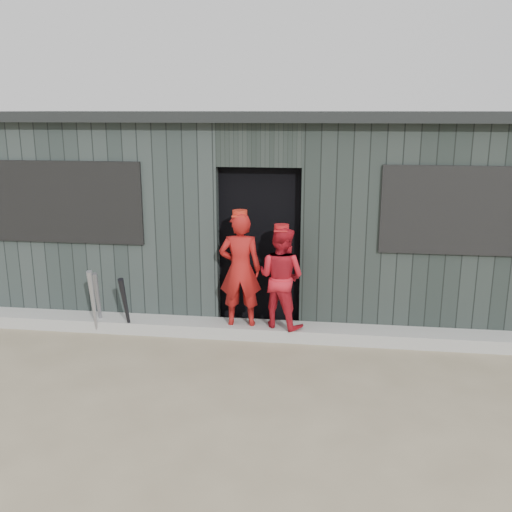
# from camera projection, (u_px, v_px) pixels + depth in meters

# --- Properties ---
(ground) EXTENTS (80.00, 80.00, 0.00)m
(ground) POSITION_uv_depth(u_px,v_px,m) (230.00, 413.00, 5.11)
(ground) COLOR #766951
(ground) RESTS_ON ground
(curb) EXTENTS (8.00, 0.36, 0.15)m
(curb) POSITION_uv_depth(u_px,v_px,m) (256.00, 330.00, 6.84)
(curb) COLOR gray
(curb) RESTS_ON ground
(bat_left) EXTENTS (0.13, 0.29, 0.85)m
(bat_left) POSITION_uv_depth(u_px,v_px,m) (93.00, 303.00, 6.75)
(bat_left) COLOR #95969E
(bat_left) RESTS_ON ground
(bat_mid) EXTENTS (0.11, 0.25, 0.76)m
(bat_mid) POSITION_uv_depth(u_px,v_px,m) (98.00, 301.00, 6.93)
(bat_mid) COLOR gray
(bat_mid) RESTS_ON ground
(bat_right) EXTENTS (0.08, 0.31, 0.77)m
(bat_right) POSITION_uv_depth(u_px,v_px,m) (126.00, 306.00, 6.75)
(bat_right) COLOR black
(bat_right) RESTS_ON ground
(player_red_left) EXTENTS (0.52, 0.36, 1.36)m
(player_red_left) POSITION_uv_depth(u_px,v_px,m) (240.00, 269.00, 6.67)
(player_red_left) COLOR maroon
(player_red_left) RESTS_ON curb
(player_red_right) EXTENTS (0.72, 0.65, 1.20)m
(player_red_right) POSITION_uv_depth(u_px,v_px,m) (281.00, 277.00, 6.64)
(player_red_right) COLOR #B41622
(player_red_right) RESTS_ON curb
(player_grey_back) EXTENTS (0.73, 0.57, 1.33)m
(player_grey_back) POSITION_uv_depth(u_px,v_px,m) (302.00, 271.00, 7.21)
(player_grey_back) COLOR silver
(player_grey_back) RESTS_ON ground
(dugout) EXTENTS (8.30, 3.30, 2.62)m
(dugout) POSITION_uv_depth(u_px,v_px,m) (272.00, 207.00, 8.16)
(dugout) COLOR black
(dugout) RESTS_ON ground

